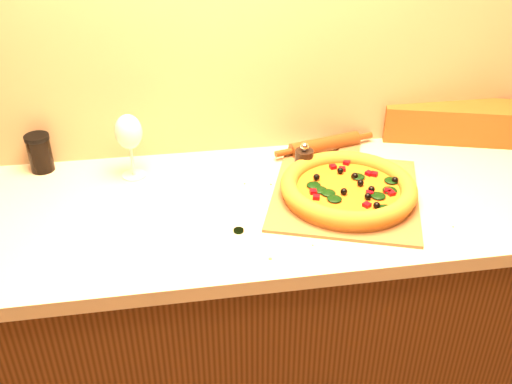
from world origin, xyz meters
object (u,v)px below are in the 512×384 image
pizza_peel (345,190)px  rolling_pin (325,144)px  pizza (348,188)px  dark_jar (40,153)px  wine_glass (129,134)px  pepper_grinder (304,161)px

pizza_peel → rolling_pin: bearing=107.9°
pizza → rolling_pin: 0.29m
rolling_pin → dark_jar: (-0.88, 0.01, 0.03)m
pizza_peel → pizza: (-0.01, -0.04, 0.03)m
rolling_pin → pizza_peel: bearing=-91.5°
rolling_pin → wine_glass: 0.62m
pizza_peel → rolling_pin: rolling_pin is taller
pizza_peel → rolling_pin: 0.26m
pizza → pepper_grinder: size_ratio=3.62×
pizza_peel → wine_glass: (-0.60, 0.19, 0.14)m
pizza_peel → pepper_grinder: bearing=147.8°
wine_glass → dark_jar: size_ratio=1.69×
pizza_peel → dark_jar: 0.92m
pepper_grinder → dark_jar: size_ratio=0.89×
wine_glass → pizza: bearing=-20.8°
pizza_peel → rolling_pin: size_ratio=1.88×
rolling_pin → pepper_grinder: bearing=-127.1°
pepper_grinder → dark_jar: dark_jar is taller
pepper_grinder → wine_glass: wine_glass is taller
pizza_peel → rolling_pin: (0.01, 0.26, 0.02)m
pizza_peel → dark_jar: size_ratio=5.55×
rolling_pin → dark_jar: 0.88m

